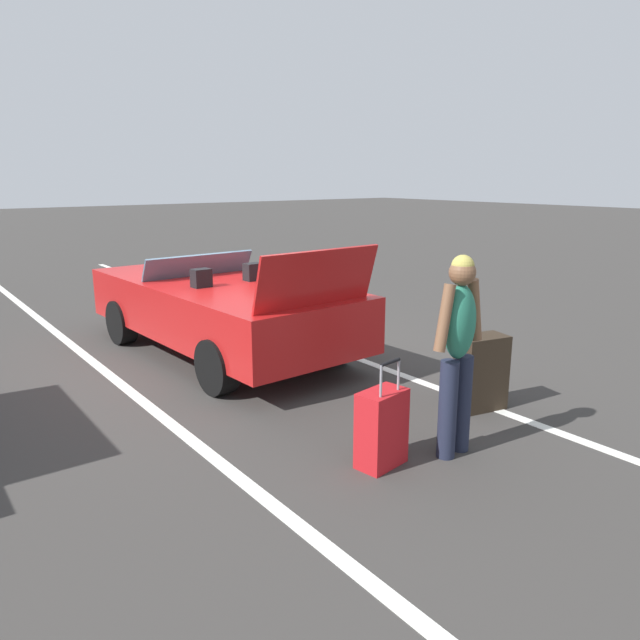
{
  "coord_description": "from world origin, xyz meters",
  "views": [
    {
      "loc": [
        -6.72,
        3.46,
        2.24
      ],
      "look_at": [
        -1.79,
        -0.24,
        0.75
      ],
      "focal_mm": 33.59,
      "sensor_mm": 36.0,
      "label": 1
    }
  ],
  "objects": [
    {
      "name": "ground_plane",
      "position": [
        0.0,
        0.0,
        0.0
      ],
      "size": [
        80.0,
        80.0,
        0.0
      ],
      "primitive_type": "plane",
      "color": "#383533"
    },
    {
      "name": "lot_line_near",
      "position": [
        0.0,
        -1.23,
        0.0
      ],
      "size": [
        18.0,
        0.12,
        0.01
      ],
      "primitive_type": "cube",
      "color": "silver",
      "rests_on": "ground_plane"
    },
    {
      "name": "lot_line_mid",
      "position": [
        0.0,
        1.47,
        0.0
      ],
      "size": [
        18.0,
        0.12,
        0.01
      ],
      "primitive_type": "cube",
      "color": "silver",
      "rests_on": "ground_plane"
    },
    {
      "name": "convertible_car",
      "position": [
        0.2,
        0.01,
        0.59
      ],
      "size": [
        4.22,
        2.0,
        1.53
      ],
      "rotation": [
        0.0,
        0.0,
        0.05
      ],
      "color": "red",
      "rests_on": "ground_plane"
    },
    {
      "name": "suitcase_large_black",
      "position": [
        -3.22,
        -1.13,
        0.37
      ],
      "size": [
        0.39,
        0.53,
        0.74
      ],
      "rotation": [
        0.0,
        0.0,
        6.07
      ],
      "color": "#2D2319",
      "rests_on": "ground_plane"
    },
    {
      "name": "suitcase_medium_bright",
      "position": [
        -3.52,
        0.46,
        0.31
      ],
      "size": [
        0.32,
        0.43,
        0.88
      ],
      "rotation": [
        0.0,
        0.0,
        0.16
      ],
      "color": "red",
      "rests_on": "ground_plane"
    },
    {
      "name": "traveler_person",
      "position": [
        -3.73,
        -0.16,
        0.93
      ],
      "size": [
        0.25,
        0.61,
        1.65
      ],
      "rotation": [
        0.0,
        0.0,
        0.11
      ],
      "color": "#1E2338",
      "rests_on": "ground_plane"
    }
  ]
}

